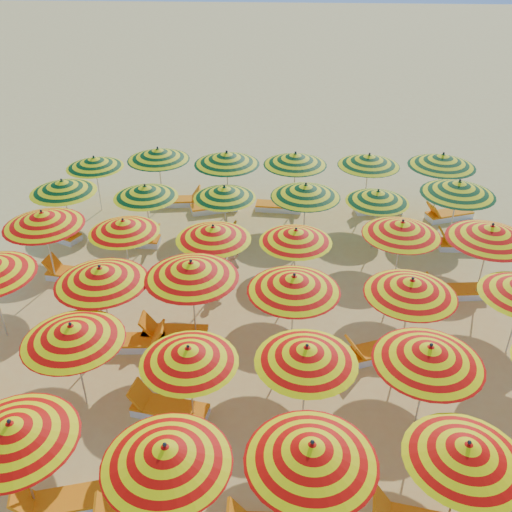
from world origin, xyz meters
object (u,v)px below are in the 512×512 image
(umbrella_31, at_px, (158,154))
(umbrella_3, at_px, (312,452))
(lounger_15, at_px, (179,201))
(lounger_19, at_px, (448,215))
(umbrella_35, at_px, (442,160))
(lounger_13, at_px, (212,237))
(umbrella_10, at_px, (429,354))
(umbrella_13, at_px, (101,275))
(umbrella_4, at_px, (467,452))
(lounger_11, at_px, (59,234))
(umbrella_24, at_px, (63,186))
(lounger_18, at_px, (377,208))
(lounger_17, at_px, (280,206))
(umbrella_7, at_px, (72,333))
(lounger_16, at_px, (215,207))
(umbrella_26, at_px, (224,192))
(lounger_0, at_px, (62,503))
(umbrella_27, at_px, (306,191))
(umbrella_23, at_px, (491,233))
(umbrella_2, at_px, (166,455))
(lounger_8, at_px, (377,351))
(umbrella_21, at_px, (296,236))
(umbrella_1, at_px, (12,431))
(beachgoer_a, at_px, (231,261))
(umbrella_29, at_px, (459,188))
(umbrella_9, at_px, (307,354))
(umbrella_18, at_px, (43,219))
(umbrella_16, at_px, (411,287))
(umbrella_25, at_px, (145,191))
(lounger_7, at_px, (173,333))
(lounger_14, at_px, (463,244))
(umbrella_28, at_px, (378,196))
(lounger_5, at_px, (168,409))
(umbrella_20, at_px, (213,233))
(umbrella_19, at_px, (124,226))
(umbrella_8, at_px, (189,355))
(umbrella_34, at_px, (369,160))
(umbrella_33, at_px, (295,159))
(umbrella_32, at_px, (227,158))
(umbrella_14, at_px, (191,270))
(lounger_6, at_px, (133,342))
(lounger_12, at_px, (136,240))
(lounger_9, at_px, (74,274))

(umbrella_31, bearing_deg, umbrella_3, -68.11)
(lounger_15, bearing_deg, lounger_19, -10.41)
(umbrella_35, bearing_deg, lounger_13, -164.00)
(umbrella_10, height_order, umbrella_13, umbrella_13)
(umbrella_4, height_order, lounger_11, umbrella_4)
(umbrella_24, height_order, lounger_18, umbrella_24)
(lounger_17, bearing_deg, umbrella_7, -109.06)
(umbrella_24, distance_m, lounger_16, 5.54)
(umbrella_4, height_order, umbrella_26, umbrella_4)
(lounger_0, xyz_separation_m, lounger_11, (-3.66, 10.11, 0.00))
(umbrella_24, relative_size, umbrella_27, 0.84)
(umbrella_23, bearing_deg, umbrella_2, -134.19)
(lounger_8, bearing_deg, umbrella_3, 47.20)
(umbrella_21, bearing_deg, umbrella_1, -123.53)
(lounger_13, distance_m, beachgoer_a, 2.53)
(umbrella_29, bearing_deg, lounger_17, 156.49)
(lounger_8, bearing_deg, lounger_13, -70.21)
(umbrella_9, distance_m, umbrella_18, 9.02)
(umbrella_3, xyz_separation_m, umbrella_16, (2.48, 4.94, -0.03))
(umbrella_24, bearing_deg, umbrella_18, -82.53)
(lounger_8, bearing_deg, umbrella_23, -161.29)
(umbrella_16, distance_m, umbrella_25, 9.11)
(umbrella_1, height_order, lounger_7, umbrella_1)
(umbrella_3, bearing_deg, umbrella_29, 64.80)
(umbrella_31, height_order, lounger_14, umbrella_31)
(umbrella_28, distance_m, lounger_5, 9.51)
(umbrella_25, bearing_deg, umbrella_4, -52.11)
(umbrella_20, xyz_separation_m, lounger_11, (-5.73, 2.85, -1.83))
(umbrella_16, distance_m, umbrella_19, 8.16)
(umbrella_3, relative_size, umbrella_8, 0.97)
(umbrella_19, xyz_separation_m, lounger_15, (0.58, 5.24, -1.76))
(umbrella_31, height_order, umbrella_34, umbrella_31)
(lounger_13, bearing_deg, umbrella_23, -15.81)
(umbrella_7, height_order, umbrella_33, umbrella_33)
(lounger_19, bearing_deg, umbrella_2, 38.23)
(umbrella_8, bearing_deg, umbrella_32, 91.21)
(umbrella_14, height_order, lounger_6, umbrella_14)
(lounger_13, bearing_deg, umbrella_28, 2.36)
(umbrella_34, relative_size, beachgoer_a, 1.92)
(umbrella_27, height_order, umbrella_31, umbrella_31)
(umbrella_9, distance_m, lounger_6, 5.23)
(lounger_12, bearing_deg, umbrella_35, 15.69)
(umbrella_14, xyz_separation_m, umbrella_34, (5.16, 7.61, -0.12))
(umbrella_21, relative_size, lounger_15, 1.42)
(umbrella_34, distance_m, lounger_17, 3.65)
(umbrella_34, bearing_deg, lounger_19, -6.67)
(umbrella_18, xyz_separation_m, umbrella_24, (-0.33, 2.50, -0.14))
(umbrella_14, height_order, umbrella_34, umbrella_14)
(lounger_9, height_order, lounger_15, same)
(umbrella_26, distance_m, lounger_8, 7.20)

